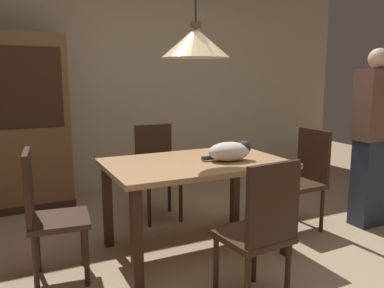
{
  "coord_description": "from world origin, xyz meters",
  "views": [
    {
      "loc": [
        -1.45,
        -2.16,
        1.42
      ],
      "look_at": [
        -0.04,
        0.75,
        0.85
      ],
      "focal_mm": 36.65,
      "sensor_mm": 36.0,
      "label": 1
    }
  ],
  "objects_px": {
    "chair_near_front": "(261,227)",
    "chair_left_side": "(46,210)",
    "chair_far_back": "(157,167)",
    "hutch_bookcase": "(14,127)",
    "cat_sleeping": "(230,151)",
    "dining_table": "(195,173)",
    "chair_right_side": "(304,175)",
    "person_standing": "(373,139)",
    "pendant_lamp": "(196,42)"
  },
  "relations": [
    {
      "from": "pendant_lamp",
      "to": "cat_sleeping",
      "type": "bearing_deg",
      "value": -22.97
    },
    {
      "from": "cat_sleeping",
      "to": "chair_far_back",
      "type": "bearing_deg",
      "value": 104.35
    },
    {
      "from": "chair_near_front",
      "to": "pendant_lamp",
      "type": "relative_size",
      "value": 0.72
    },
    {
      "from": "hutch_bookcase",
      "to": "person_standing",
      "type": "height_order",
      "value": "hutch_bookcase"
    },
    {
      "from": "chair_left_side",
      "to": "pendant_lamp",
      "type": "height_order",
      "value": "pendant_lamp"
    },
    {
      "from": "chair_near_front",
      "to": "pendant_lamp",
      "type": "distance_m",
      "value": 1.45
    },
    {
      "from": "chair_near_front",
      "to": "pendant_lamp",
      "type": "bearing_deg",
      "value": 90.47
    },
    {
      "from": "chair_near_front",
      "to": "dining_table",
      "type": "bearing_deg",
      "value": 90.47
    },
    {
      "from": "chair_right_side",
      "to": "hutch_bookcase",
      "type": "bearing_deg",
      "value": 143.53
    },
    {
      "from": "chair_near_front",
      "to": "chair_left_side",
      "type": "distance_m",
      "value": 1.44
    },
    {
      "from": "chair_near_front",
      "to": "hutch_bookcase",
      "type": "bearing_deg",
      "value": 115.55
    },
    {
      "from": "dining_table",
      "to": "chair_right_side",
      "type": "bearing_deg",
      "value": 0.14
    },
    {
      "from": "chair_near_front",
      "to": "person_standing",
      "type": "distance_m",
      "value": 1.89
    },
    {
      "from": "pendant_lamp",
      "to": "dining_table",
      "type": "bearing_deg",
      "value": -82.87
    },
    {
      "from": "pendant_lamp",
      "to": "hutch_bookcase",
      "type": "relative_size",
      "value": 0.7
    },
    {
      "from": "chair_near_front",
      "to": "cat_sleeping",
      "type": "distance_m",
      "value": 0.87
    },
    {
      "from": "cat_sleeping",
      "to": "pendant_lamp",
      "type": "xyz_separation_m",
      "value": [
        -0.26,
        0.11,
        0.84
      ]
    },
    {
      "from": "chair_left_side",
      "to": "cat_sleeping",
      "type": "relative_size",
      "value": 2.37
    },
    {
      "from": "chair_far_back",
      "to": "hutch_bookcase",
      "type": "distance_m",
      "value": 1.59
    },
    {
      "from": "dining_table",
      "to": "cat_sleeping",
      "type": "bearing_deg",
      "value": -22.97
    },
    {
      "from": "chair_far_back",
      "to": "chair_left_side",
      "type": "relative_size",
      "value": 1.0
    },
    {
      "from": "chair_right_side",
      "to": "person_standing",
      "type": "bearing_deg",
      "value": -18.86
    },
    {
      "from": "chair_far_back",
      "to": "chair_left_side",
      "type": "bearing_deg",
      "value": -142.45
    },
    {
      "from": "chair_far_back",
      "to": "pendant_lamp",
      "type": "relative_size",
      "value": 0.72
    },
    {
      "from": "chair_far_back",
      "to": "cat_sleeping",
      "type": "xyz_separation_m",
      "value": [
        0.25,
        -0.99,
        0.32
      ]
    },
    {
      "from": "chair_far_back",
      "to": "cat_sleeping",
      "type": "height_order",
      "value": "chair_far_back"
    },
    {
      "from": "chair_far_back",
      "to": "cat_sleeping",
      "type": "distance_m",
      "value": 1.07
    },
    {
      "from": "chair_left_side",
      "to": "chair_near_front",
      "type": "bearing_deg",
      "value": -38.0
    },
    {
      "from": "chair_far_back",
      "to": "pendant_lamp",
      "type": "distance_m",
      "value": 1.45
    },
    {
      "from": "chair_right_side",
      "to": "pendant_lamp",
      "type": "distance_m",
      "value": 1.61
    },
    {
      "from": "dining_table",
      "to": "chair_far_back",
      "type": "distance_m",
      "value": 0.89
    },
    {
      "from": "chair_far_back",
      "to": "hutch_bookcase",
      "type": "height_order",
      "value": "hutch_bookcase"
    },
    {
      "from": "chair_far_back",
      "to": "person_standing",
      "type": "height_order",
      "value": "person_standing"
    },
    {
      "from": "chair_right_side",
      "to": "pendant_lamp",
      "type": "relative_size",
      "value": 0.72
    },
    {
      "from": "dining_table",
      "to": "person_standing",
      "type": "distance_m",
      "value": 1.76
    },
    {
      "from": "dining_table",
      "to": "chair_right_side",
      "type": "distance_m",
      "value": 1.14
    },
    {
      "from": "chair_near_front",
      "to": "cat_sleeping",
      "type": "xyz_separation_m",
      "value": [
        0.25,
        0.77,
        0.32
      ]
    },
    {
      "from": "cat_sleeping",
      "to": "person_standing",
      "type": "xyz_separation_m",
      "value": [
        1.49,
        -0.1,
        0.01
      ]
    },
    {
      "from": "chair_right_side",
      "to": "cat_sleeping",
      "type": "bearing_deg",
      "value": -172.74
    },
    {
      "from": "chair_left_side",
      "to": "hutch_bookcase",
      "type": "height_order",
      "value": "hutch_bookcase"
    },
    {
      "from": "chair_far_back",
      "to": "chair_near_front",
      "type": "distance_m",
      "value": 1.76
    },
    {
      "from": "chair_near_front",
      "to": "chair_left_side",
      "type": "height_order",
      "value": "same"
    },
    {
      "from": "chair_left_side",
      "to": "chair_right_side",
      "type": "bearing_deg",
      "value": -0.15
    },
    {
      "from": "pendant_lamp",
      "to": "person_standing",
      "type": "height_order",
      "value": "pendant_lamp"
    },
    {
      "from": "chair_right_side",
      "to": "chair_left_side",
      "type": "height_order",
      "value": "same"
    },
    {
      "from": "pendant_lamp",
      "to": "hutch_bookcase",
      "type": "xyz_separation_m",
      "value": [
        -1.26,
        1.77,
        -0.77
      ]
    },
    {
      "from": "dining_table",
      "to": "pendant_lamp",
      "type": "relative_size",
      "value": 1.08
    },
    {
      "from": "chair_right_side",
      "to": "person_standing",
      "type": "relative_size",
      "value": 0.56
    },
    {
      "from": "chair_far_back",
      "to": "chair_right_side",
      "type": "distance_m",
      "value": 1.43
    },
    {
      "from": "cat_sleeping",
      "to": "hutch_bookcase",
      "type": "xyz_separation_m",
      "value": [
        -1.51,
        1.87,
        0.06
      ]
    }
  ]
}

